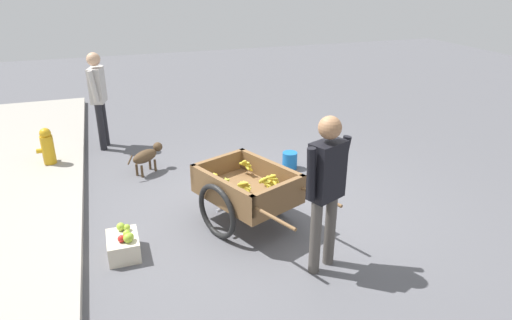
{
  "coord_description": "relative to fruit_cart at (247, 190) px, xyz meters",
  "views": [
    {
      "loc": [
        -4.61,
        1.67,
        2.79
      ],
      "look_at": [
        -0.07,
        0.1,
        0.75
      ],
      "focal_mm": 31.67,
      "sensor_mm": 36.0,
      "label": 1
    }
  ],
  "objects": [
    {
      "name": "vendor_person",
      "position": [
        -1.06,
        -0.44,
        0.52
      ],
      "size": [
        0.32,
        0.53,
        1.6
      ],
      "color": "#4C4742",
      "rests_on": "ground"
    },
    {
      "name": "dog",
      "position": [
        1.86,
        0.94,
        -0.16
      ],
      "size": [
        0.45,
        0.55,
        0.4
      ],
      "color": "#4C3823",
      "rests_on": "ground"
    },
    {
      "name": "apple_crate",
      "position": [
        -0.2,
        1.43,
        -0.31
      ],
      "size": [
        0.44,
        0.32,
        0.32
      ],
      "color": "beige",
      "rests_on": "ground"
    },
    {
      "name": "fruit_cart",
      "position": [
        0.0,
        0.0,
        0.0
      ],
      "size": [
        1.81,
        1.33,
        0.72
      ],
      "color": "brown",
      "rests_on": "ground"
    },
    {
      "name": "ground_plane",
      "position": [
        0.18,
        -0.25,
        -0.43
      ],
      "size": [
        24.0,
        24.0,
        0.0
      ],
      "primitive_type": "plane",
      "color": "#56565B"
    },
    {
      "name": "plastic_bucket",
      "position": [
        1.32,
        -1.1,
        -0.31
      ],
      "size": [
        0.22,
        0.22,
        0.26
      ],
      "primitive_type": "cylinder",
      "color": "#1966B2",
      "rests_on": "ground"
    },
    {
      "name": "bystander_person",
      "position": [
        3.14,
        1.51,
        0.51
      ],
      "size": [
        0.51,
        0.28,
        1.59
      ],
      "color": "black",
      "rests_on": "ground"
    },
    {
      "name": "fire_hydrant",
      "position": [
        2.4,
        2.31,
        -0.1
      ],
      "size": [
        0.25,
        0.25,
        0.67
      ],
      "color": "gold",
      "rests_on": "ground"
    }
  ]
}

